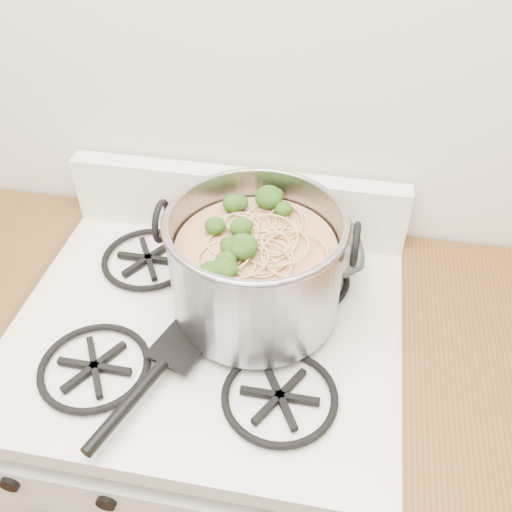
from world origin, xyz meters
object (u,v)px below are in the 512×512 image
at_px(stock_pot, 256,267).
at_px(glass_bowl, 292,257).
at_px(gas_range, 217,448).
at_px(spatula, 181,342).

distance_m(stock_pot, glass_bowl, 0.17).
xyz_separation_m(gas_range, spatula, (-0.02, -0.08, 0.50)).
bearing_deg(spatula, stock_pot, 67.66).
xyz_separation_m(spatula, glass_bowl, (0.17, 0.27, 0.00)).
relative_size(gas_range, spatula, 2.98).
relative_size(stock_pot, spatula, 1.17).
xyz_separation_m(stock_pot, glass_bowl, (0.05, 0.14, -0.09)).
height_order(gas_range, glass_bowl, glass_bowl).
distance_m(gas_range, stock_pot, 0.60).
distance_m(gas_range, glass_bowl, 0.55).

